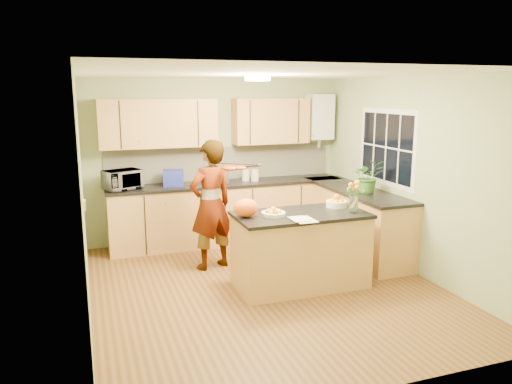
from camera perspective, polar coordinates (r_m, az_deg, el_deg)
name	(u,v)px	position (r m, az deg, el deg)	size (l,w,h in m)	color
floor	(266,287)	(6.09, 1.12, -10.86)	(4.50, 4.50, 0.00)	#563618
ceiling	(267,74)	(5.63, 1.23, 13.37)	(4.00, 4.50, 0.02)	white
wall_back	(216,160)	(7.85, -4.59, 3.67)	(4.00, 0.02, 2.50)	#9CAD7C
wall_front	(374,239)	(3.77, 13.30, -5.28)	(4.00, 0.02, 2.50)	#9CAD7C
wall_left	(83,197)	(5.38, -19.21, -0.58)	(0.02, 4.50, 2.50)	#9CAD7C
wall_right	(412,176)	(6.69, 17.45, 1.80)	(0.02, 4.50, 2.50)	#9CAD7C
back_counter	(228,212)	(7.74, -3.22, -2.31)	(3.64, 0.62, 0.94)	#B78749
right_counter	(355,220)	(7.38, 11.27, -3.21)	(0.62, 2.24, 0.94)	#B78749
splashback	(222,163)	(7.87, -3.86, 3.33)	(3.60, 0.02, 0.52)	beige
upper_cabinets	(207,122)	(7.58, -5.63, 7.93)	(3.20, 0.34, 0.70)	#B78749
boiler	(319,117)	(8.24, 7.26, 8.50)	(0.40, 0.30, 0.86)	silver
window_right	(386,147)	(7.13, 14.67, 4.96)	(0.01, 1.30, 1.05)	silver
light_switch	(85,205)	(4.78, -19.00, -1.41)	(0.02, 0.09, 0.09)	silver
ceiling_lamp	(258,78)	(5.91, 0.18, 12.91)	(0.30, 0.30, 0.07)	#FFEABF
peninsula_island	(300,250)	(6.03, 5.08, -6.57)	(1.57, 0.80, 0.90)	#B78749
fruit_dish	(273,212)	(5.76, 1.99, -2.33)	(0.28, 0.28, 0.10)	beige
orange_bowl	(337,202)	(6.26, 9.19, -1.12)	(0.26, 0.26, 0.15)	beige
flower_vase	(355,188)	(5.95, 11.20, 0.45)	(0.24, 0.24, 0.45)	silver
orange_bag	(246,208)	(5.69, -1.15, -1.82)	(0.28, 0.24, 0.21)	#FF5B15
papers	(304,219)	(5.60, 5.50, -3.15)	(0.23, 0.31, 0.01)	silver
violinist	(211,205)	(6.52, -5.16, -1.50)	(0.62, 0.41, 1.71)	#DDA087
violin	(230,168)	(6.27, -2.98, 2.77)	(0.53, 0.21, 0.11)	#491004
microwave	(123,180)	(7.31, -15.01, 1.36)	(0.50, 0.34, 0.28)	silver
blue_box	(173,178)	(7.43, -9.44, 1.61)	(0.30, 0.22, 0.24)	navy
kettle	(224,175)	(7.57, -3.71, 1.99)	(0.17, 0.17, 0.31)	#ADADB2
jar_cream	(245,175)	(7.75, -1.21, 1.96)	(0.12, 0.12, 0.18)	beige
jar_white	(255,175)	(7.74, -0.13, 1.94)	(0.12, 0.12, 0.18)	silver
potted_plant	(368,176)	(6.99, 12.70, 1.77)	(0.41, 0.36, 0.46)	#366D24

